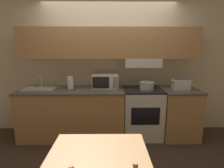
# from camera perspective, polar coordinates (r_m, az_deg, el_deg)

# --- Properties ---
(ground_plane) EXTENTS (16.00, 16.00, 0.00)m
(ground_plane) POSITION_cam_1_polar(r_m,az_deg,el_deg) (3.82, -0.86, -14.10)
(ground_plane) COLOR #3D2D23
(wall_back) EXTENTS (5.65, 0.38, 2.55)m
(wall_back) POSITION_cam_1_polar(r_m,az_deg,el_deg) (3.38, -0.66, 8.63)
(wall_back) COLOR beige
(wall_back) RESTS_ON ground_plane
(lower_counter_main) EXTENTS (1.90, 0.69, 0.92)m
(lower_counter_main) POSITION_cam_1_polar(r_m,az_deg,el_deg) (3.41, -12.66, -9.26)
(lower_counter_main) COLOR tan
(lower_counter_main) RESTS_ON ground_plane
(lower_counter_right_stub) EXTENTS (0.66, 0.69, 0.92)m
(lower_counter_right_stub) POSITION_cam_1_polar(r_m,az_deg,el_deg) (3.57, 20.84, -8.76)
(lower_counter_right_stub) COLOR tan
(lower_counter_right_stub) RESTS_ON ground_plane
(stove_range) EXTENTS (0.70, 0.63, 0.92)m
(stove_range) POSITION_cam_1_polar(r_m,az_deg,el_deg) (3.40, 9.79, -9.17)
(stove_range) COLOR silver
(stove_range) RESTS_ON ground_plane
(cooking_pot) EXTENTS (0.34, 0.26, 0.15)m
(cooking_pot) POSITION_cam_1_polar(r_m,az_deg,el_deg) (3.21, 11.26, -0.48)
(cooking_pot) COLOR #B7BABF
(cooking_pot) RESTS_ON stove_range
(microwave) EXTENTS (0.48, 0.35, 0.26)m
(microwave) POSITION_cam_1_polar(r_m,az_deg,el_deg) (3.30, -2.19, 1.05)
(microwave) COLOR silver
(microwave) RESTS_ON lower_counter_main
(toaster) EXTENTS (0.30, 0.21, 0.19)m
(toaster) POSITION_cam_1_polar(r_m,az_deg,el_deg) (3.40, 21.57, -0.05)
(toaster) COLOR silver
(toaster) RESTS_ON lower_counter_right_stub
(sink_basin) EXTENTS (0.56, 0.35, 0.24)m
(sink_basin) POSITION_cam_1_polar(r_m,az_deg,el_deg) (3.44, -22.69, -1.36)
(sink_basin) COLOR #B7BABF
(sink_basin) RESTS_ON lower_counter_main
(paper_towel_roll) EXTENTS (0.12, 0.12, 0.23)m
(paper_towel_roll) POSITION_cam_1_polar(r_m,az_deg,el_deg) (3.25, -13.47, 0.27)
(paper_towel_roll) COLOR black
(paper_towel_roll) RESTS_ON lower_counter_main
(dining_table) EXTENTS (0.90, 0.67, 0.74)m
(dining_table) POSITION_cam_1_polar(r_m,az_deg,el_deg) (1.78, -4.39, -24.60)
(dining_table) COLOR tan
(dining_table) RESTS_ON ground_plane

